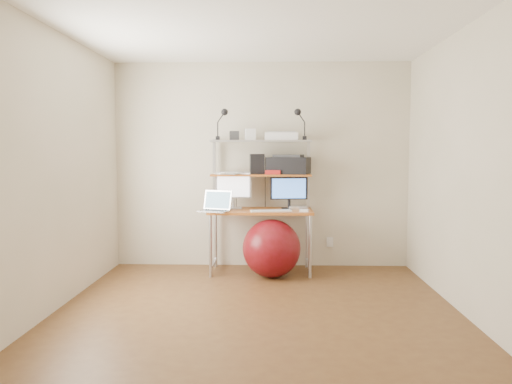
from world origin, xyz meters
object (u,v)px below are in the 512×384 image
monitor_black (289,190)px  printer (288,165)px  laptop (216,207)px  exercise_ball (272,248)px  monitor_silver (233,187)px

monitor_black → printer: bearing=86.0°
printer → laptop: bearing=-143.5°
monitor_black → exercise_ball: bearing=-129.7°
monitor_black → printer: 0.31m
laptop → printer: bearing=41.7°
printer → monitor_silver: bearing=-159.6°
monitor_black → printer: printer is taller
laptop → exercise_ball: size_ratio=0.62×
monitor_silver → exercise_ball: monitor_silver is taller
laptop → exercise_ball: 0.79m
laptop → exercise_ball: (0.63, -0.07, -0.46)m
laptop → printer: size_ratio=0.73×
laptop → exercise_ball: laptop is taller
printer → monitor_black: bearing=-73.2°
monitor_black → laptop: bearing=-170.5°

